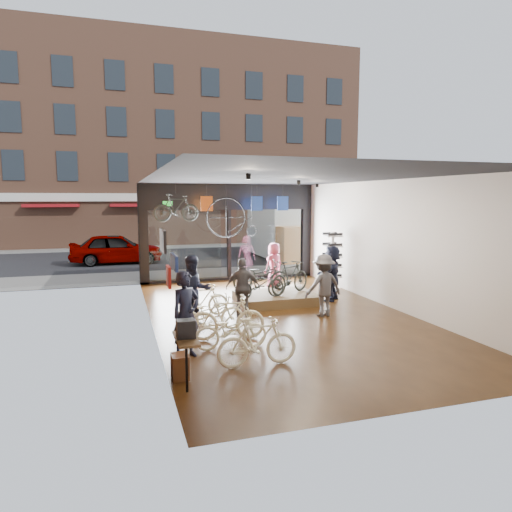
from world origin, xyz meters
name	(u,v)px	position (x,y,z in m)	size (l,w,h in m)	color
ground_plane	(281,317)	(0.00, 0.00, -0.02)	(7.00, 12.00, 0.04)	black
ceiling	(282,177)	(0.00, 0.00, 3.82)	(7.00, 12.00, 0.04)	black
wall_left	(149,253)	(-3.52, 0.00, 1.90)	(0.04, 12.00, 3.80)	brown
wall_right	(393,244)	(3.52, 0.00, 1.90)	(0.04, 12.00, 3.80)	beige
wall_back	(422,291)	(0.00, -6.02, 1.90)	(7.00, 0.04, 3.80)	beige
storefront	(229,232)	(0.00, 6.00, 1.90)	(7.00, 0.26, 3.80)	black
exit_sign	(168,204)	(-2.40, 5.88, 3.05)	(0.35, 0.06, 0.18)	#198C26
street_road	(193,254)	(0.00, 15.00, -0.01)	(30.00, 18.00, 0.02)	black
sidewalk_near	(222,273)	(0.00, 7.20, 0.06)	(30.00, 2.40, 0.12)	slate
sidewalk_far	(183,246)	(0.00, 19.00, 0.06)	(30.00, 2.00, 0.12)	slate
opposite_building	(176,145)	(0.00, 21.50, 7.00)	(26.00, 5.00, 14.00)	brown
street_car	(116,249)	(-4.31, 12.00, 0.75)	(1.78, 4.43, 1.51)	gray
box_truck	(286,234)	(4.35, 11.00, 1.36)	(2.30, 6.90, 2.72)	silver
floor_bike_1	(257,342)	(-1.75, -3.44, 0.49)	(0.46, 1.62, 0.97)	#F4F3CC
floor_bike_2	(231,330)	(-2.00, -2.30, 0.42)	(0.56, 1.60, 0.84)	#F4F3CC
floor_bike_3	(227,317)	(-1.93, -1.65, 0.53)	(0.50, 1.77, 1.06)	#F4F3CC
floor_bike_4	(210,313)	(-2.17, -0.84, 0.45)	(0.59, 1.70, 0.89)	#F4F3CC
floor_bike_5	(202,300)	(-2.12, 0.51, 0.47)	(0.44, 1.56, 0.94)	#F4F3CC
display_platform	(276,298)	(0.42, 1.53, 0.15)	(2.40, 1.80, 0.30)	#4C3B20
display_bike_left	(260,284)	(-0.29, 1.02, 0.73)	(0.57, 1.64, 0.86)	#212724
display_bike_mid	(290,277)	(0.82, 1.40, 0.82)	(0.49, 1.72, 1.03)	#212724
display_bike_right	(261,276)	(0.10, 2.09, 0.79)	(0.64, 1.85, 0.97)	#212724
customer_0	(186,314)	(-3.00, -2.54, 0.90)	(0.66, 0.43, 1.80)	#161C33
customer_1	(194,291)	(-2.46, -0.30, 0.91)	(0.89, 0.69, 1.83)	#161C33
customer_2	(243,288)	(-1.01, 0.26, 0.81)	(0.95, 0.40, 1.63)	#3F3F44
customer_3	(324,285)	(1.13, -0.34, 0.86)	(1.12, 0.64, 1.73)	#3F3F44
customer_4	(274,264)	(1.27, 4.16, 0.81)	(0.79, 0.52, 1.62)	#CC4C72
customer_5	(332,273)	(2.24, 1.37, 0.88)	(1.64, 0.52, 1.77)	#161C33
sunglasses_rack	(332,261)	(2.95, 2.80, 1.04)	(0.61, 0.50, 2.08)	white
wall_merch	(172,308)	(-3.38, -3.50, 1.30)	(0.40, 2.40, 2.60)	navy
penny_farthing	(234,219)	(-0.11, 4.68, 2.50)	(1.85, 0.06, 1.48)	black
hung_bike	(176,208)	(-2.29, 4.20, 2.93)	(0.45, 1.58, 0.95)	#212724
jersey_left	(207,204)	(-1.03, 5.20, 3.05)	(0.45, 0.03, 0.55)	#CC5919
jersey_mid	(257,204)	(0.92, 5.20, 3.05)	(0.45, 0.03, 0.55)	#1E3F99
jersey_right	(283,203)	(1.98, 5.20, 3.05)	(0.45, 0.03, 0.55)	#1E3F99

